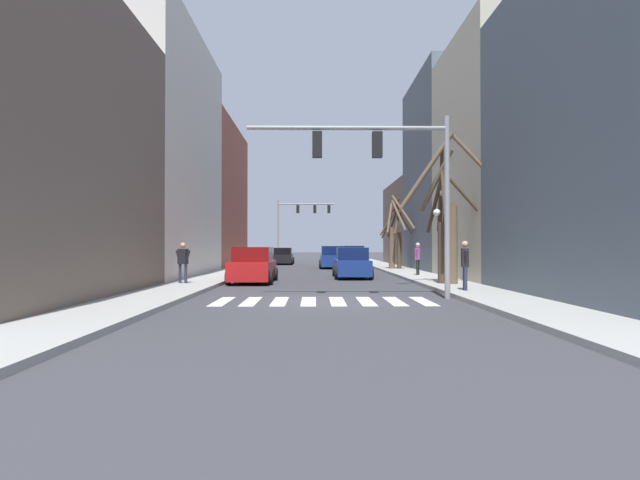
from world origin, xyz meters
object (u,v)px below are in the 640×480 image
(street_lamp_right_corner, at_px, (444,216))
(car_parked_right_mid, at_px, (253,266))
(traffic_signal_far, at_px, (299,216))
(pedestrian_on_right_sidewalk, at_px, (465,261))
(pedestrian_on_left_sidewalk, at_px, (183,259))
(car_parked_right_near, at_px, (283,256))
(car_parked_left_far, at_px, (332,258))
(traffic_signal_near, at_px, (388,166))
(street_tree_right_mid, at_px, (450,217))
(car_parked_left_near, at_px, (353,256))
(street_tree_right_near, at_px, (394,236))
(pedestrian_waiting_at_curb, at_px, (418,256))
(street_tree_left_mid, at_px, (397,237))
(car_at_intersection, at_px, (352,264))
(street_tree_left_far, at_px, (444,226))

(street_lamp_right_corner, bearing_deg, car_parked_right_mid, 163.04)
(traffic_signal_far, relative_size, pedestrian_on_right_sidewalk, 3.73)
(street_lamp_right_corner, distance_m, pedestrian_on_left_sidewalk, 11.29)
(car_parked_right_near, bearing_deg, car_parked_left_far, -152.91)
(street_lamp_right_corner, height_order, pedestrian_on_right_sidewalk, street_lamp_right_corner)
(traffic_signal_far, xyz_separation_m, pedestrian_on_right_sidewalk, (7.06, -34.79, -3.65))
(traffic_signal_near, xyz_separation_m, street_tree_right_mid, (3.32, 4.67, -1.40))
(car_parked_left_near, bearing_deg, street_tree_right_near, -165.80)
(pedestrian_waiting_at_curb, bearing_deg, car_parked_right_mid, 134.94)
(traffic_signal_far, distance_m, car_parked_right_mid, 29.26)
(pedestrian_waiting_at_curb, bearing_deg, street_tree_left_mid, 20.96)
(street_lamp_right_corner, relative_size, car_at_intersection, 0.88)
(pedestrian_on_right_sidewalk, xyz_separation_m, street_tree_left_far, (0.16, 3.50, 1.42))
(traffic_signal_near, relative_size, car_at_intersection, 1.46)
(traffic_signal_near, xyz_separation_m, traffic_signal_far, (-4.07, 36.35, 0.49))
(car_parked_left_near, xyz_separation_m, pedestrian_on_left_sidewalk, (-9.01, -22.22, 0.36))
(traffic_signal_far, relative_size, street_tree_right_near, 1.26)
(car_parked_left_far, distance_m, car_at_intersection, 11.63)
(pedestrian_waiting_at_curb, height_order, pedestrian_on_right_sidewalk, pedestrian_on_right_sidewalk)
(car_parked_right_near, bearing_deg, traffic_signal_far, -13.33)
(car_parked_left_far, relative_size, street_tree_left_far, 0.73)
(street_tree_left_far, bearing_deg, street_tree_right_near, 89.82)
(car_parked_left_near, distance_m, pedestrian_on_left_sidewalk, 23.98)
(car_at_intersection, relative_size, street_tree_left_mid, 0.92)
(street_tree_left_mid, distance_m, street_tree_right_mid, 14.04)
(car_at_intersection, distance_m, street_tree_left_far, 6.99)
(traffic_signal_near, bearing_deg, street_tree_right_near, 80.27)
(traffic_signal_far, relative_size, car_parked_left_near, 1.55)
(traffic_signal_far, relative_size, car_parked_right_mid, 1.42)
(street_lamp_right_corner, bearing_deg, pedestrian_on_right_sidewalk, -92.02)
(street_tree_left_far, bearing_deg, traffic_signal_far, 102.99)
(pedestrian_on_left_sidewalk, bearing_deg, car_at_intersection, -121.79)
(car_parked_right_mid, bearing_deg, street_tree_right_mid, -107.56)
(street_lamp_right_corner, height_order, car_parked_right_mid, street_lamp_right_corner)
(traffic_signal_far, bearing_deg, street_lamp_right_corner, -77.18)
(car_parked_left_far, height_order, street_tree_right_mid, street_tree_right_mid)
(car_parked_right_near, relative_size, car_parked_right_mid, 1.05)
(pedestrian_on_right_sidewalk, bearing_deg, traffic_signal_near, 127.45)
(car_parked_left_near, distance_m, car_parked_right_mid, 20.88)
(street_tree_left_far, bearing_deg, pedestrian_on_left_sidewalk, 179.92)
(street_tree_left_mid, height_order, street_tree_left_far, street_tree_left_far)
(car_at_intersection, relative_size, street_tree_right_near, 0.87)
(traffic_signal_near, height_order, pedestrian_waiting_at_curb, traffic_signal_near)
(traffic_signal_near, relative_size, car_parked_left_near, 1.57)
(traffic_signal_near, bearing_deg, pedestrian_waiting_at_curb, 73.50)
(car_at_intersection, bearing_deg, car_parked_right_mid, 124.70)
(pedestrian_on_left_sidewalk, bearing_deg, car_parked_left_near, -90.71)
(traffic_signal_far, xyz_separation_m, car_parked_right_mid, (-1.25, -28.95, -4.06))
(car_parked_right_near, relative_size, car_parked_left_far, 1.17)
(car_parked_left_far, xyz_separation_m, car_parked_right_mid, (-4.29, -15.03, -0.02))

